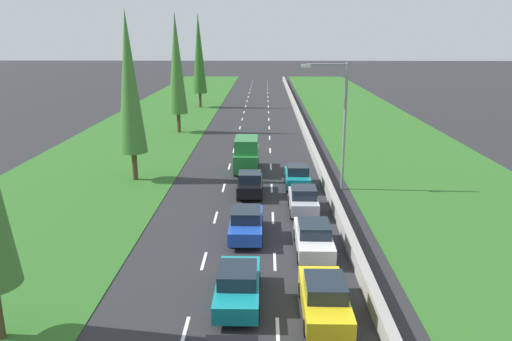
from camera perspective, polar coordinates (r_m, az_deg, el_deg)
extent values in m
plane|color=#28282B|center=(62.22, -0.11, 5.47)|extent=(300.00, 300.00, 0.00)
cube|color=#2D6623|center=(63.73, -11.61, 5.41)|extent=(14.00, 140.00, 0.04)
cube|color=#2D6623|center=(63.57, 12.99, 5.31)|extent=(14.00, 140.00, 0.04)
cube|color=#9E9B93|center=(62.29, 5.16, 5.81)|extent=(0.44, 120.00, 0.85)
cube|color=white|center=(19.75, -8.20, -17.91)|extent=(0.14, 2.00, 0.01)
cube|color=white|center=(24.92, -6.03, -10.33)|extent=(0.14, 2.00, 0.01)
cube|color=white|center=(30.40, -4.67, -5.42)|extent=(0.14, 2.00, 0.01)
cube|color=white|center=(36.05, -3.75, -2.01)|extent=(0.14, 2.00, 0.01)
cube|color=white|center=(41.79, -3.09, 0.46)|extent=(0.14, 2.00, 0.01)
cube|color=white|center=(47.60, -2.58, 2.33)|extent=(0.14, 2.00, 0.01)
cube|color=white|center=(53.45, -2.19, 3.80)|extent=(0.14, 2.00, 0.01)
cube|color=white|center=(59.33, -1.87, 4.97)|extent=(0.14, 2.00, 0.01)
cube|color=white|center=(65.23, -1.61, 5.93)|extent=(0.14, 2.00, 0.01)
cube|color=white|center=(71.15, -1.39, 6.74)|extent=(0.14, 2.00, 0.01)
cube|color=white|center=(77.08, -1.20, 7.41)|extent=(0.14, 2.00, 0.01)
cube|color=white|center=(83.02, -1.04, 8.00)|extent=(0.14, 2.00, 0.01)
cube|color=white|center=(88.97, -0.90, 8.50)|extent=(0.14, 2.00, 0.01)
cube|color=white|center=(94.92, -0.78, 8.94)|extent=(0.14, 2.00, 0.01)
cube|color=white|center=(100.88, -0.68, 9.33)|extent=(0.14, 2.00, 0.01)
cube|color=white|center=(106.85, -0.58, 9.68)|extent=(0.14, 2.00, 0.01)
cube|color=white|center=(112.81, -0.49, 9.98)|extent=(0.14, 2.00, 0.01)
cube|color=white|center=(118.79, -0.42, 10.26)|extent=(0.14, 2.00, 0.01)
cube|color=white|center=(19.53, 2.53, -18.17)|extent=(0.14, 2.00, 0.01)
cube|color=white|center=(24.75, 2.18, -10.45)|extent=(0.14, 2.00, 0.01)
cube|color=white|center=(30.26, 1.97, -5.47)|extent=(0.14, 2.00, 0.01)
cube|color=white|center=(35.93, 1.82, -2.05)|extent=(0.14, 2.00, 0.01)
cube|color=white|center=(41.69, 1.72, 0.44)|extent=(0.14, 2.00, 0.01)
cube|color=white|center=(47.51, 1.64, 2.32)|extent=(0.14, 2.00, 0.01)
cube|color=white|center=(53.37, 1.58, 3.78)|extent=(0.14, 2.00, 0.01)
cube|color=white|center=(59.25, 1.53, 4.96)|extent=(0.14, 2.00, 0.01)
cube|color=white|center=(65.16, 1.49, 5.92)|extent=(0.14, 2.00, 0.01)
cube|color=white|center=(71.08, 1.45, 6.73)|extent=(0.14, 2.00, 0.01)
cube|color=white|center=(77.02, 1.42, 7.41)|extent=(0.14, 2.00, 0.01)
cube|color=white|center=(82.96, 1.40, 7.99)|extent=(0.14, 2.00, 0.01)
cube|color=white|center=(88.92, 1.38, 8.49)|extent=(0.14, 2.00, 0.01)
cube|color=white|center=(94.88, 1.36, 8.94)|extent=(0.14, 2.00, 0.01)
cube|color=white|center=(100.84, 1.34, 9.32)|extent=(0.14, 2.00, 0.01)
cube|color=white|center=(106.81, 1.32, 9.67)|extent=(0.14, 2.00, 0.01)
cube|color=white|center=(112.78, 1.31, 9.98)|extent=(0.14, 2.00, 0.01)
cube|color=white|center=(118.75, 1.30, 10.26)|extent=(0.14, 2.00, 0.01)
cube|color=teal|center=(21.04, -2.09, -13.35)|extent=(1.76, 4.50, 0.72)
cube|color=#19232D|center=(20.60, -2.13, -11.95)|extent=(1.56, 1.90, 0.60)
cylinder|color=black|center=(22.49, -3.97, -12.40)|extent=(0.22, 0.64, 0.64)
cylinder|color=black|center=(22.41, 0.20, -12.47)|extent=(0.22, 0.64, 0.64)
cylinder|color=black|center=(20.08, -4.67, -16.12)|extent=(0.22, 0.64, 0.64)
cylinder|color=black|center=(19.99, 0.08, -16.22)|extent=(0.22, 0.64, 0.64)
cube|color=yellow|center=(20.34, 7.88, -14.59)|extent=(1.76, 4.50, 0.72)
cube|color=#19232D|center=(19.89, 8.01, -13.16)|extent=(1.56, 1.90, 0.60)
cylinder|color=black|center=(21.65, 5.25, -13.61)|extent=(0.22, 0.64, 0.64)
cylinder|color=black|center=(21.83, 9.56, -13.52)|extent=(0.22, 0.64, 0.64)
cylinder|color=black|center=(19.27, 5.86, -17.64)|extent=(0.22, 0.64, 0.64)
cylinder|color=black|center=(19.47, 10.79, -17.48)|extent=(0.22, 0.64, 0.64)
cube|color=white|center=(25.68, 6.64, -7.90)|extent=(1.76, 4.50, 0.72)
cube|color=#19232D|center=(25.29, 6.72, -6.66)|extent=(1.56, 1.90, 0.60)
cylinder|color=black|center=(27.03, 4.64, -7.44)|extent=(0.22, 0.64, 0.64)
cylinder|color=black|center=(27.18, 8.03, -7.41)|extent=(0.22, 0.64, 0.64)
cylinder|color=black|center=(24.49, 5.03, -9.98)|extent=(0.22, 0.64, 0.64)
cylinder|color=black|center=(24.66, 8.80, -9.93)|extent=(0.22, 0.64, 0.64)
cube|color=#1E47B7|center=(27.38, -1.13, -6.27)|extent=(1.76, 4.50, 0.72)
cube|color=#19232D|center=(27.00, -1.15, -5.08)|extent=(1.56, 1.90, 0.60)
cylinder|color=black|center=(28.85, -2.62, -5.89)|extent=(0.22, 0.64, 0.64)
cylinder|color=black|center=(28.79, 0.57, -5.92)|extent=(0.22, 0.64, 0.64)
cylinder|color=black|center=(26.27, -3.00, -8.11)|extent=(0.22, 0.64, 0.64)
cylinder|color=black|center=(26.21, 0.52, -8.14)|extent=(0.22, 0.64, 0.64)
cube|color=black|center=(34.22, -0.70, -1.72)|extent=(1.68, 3.90, 0.76)
cube|color=#19232D|center=(33.73, -0.72, -0.74)|extent=(1.52, 1.60, 0.64)
cylinder|color=black|center=(35.52, -1.86, -1.73)|extent=(0.22, 0.64, 0.64)
cylinder|color=black|center=(35.48, 0.59, -1.74)|extent=(0.22, 0.64, 0.64)
cylinder|color=black|center=(33.22, -2.07, -2.96)|extent=(0.22, 0.64, 0.64)
cylinder|color=black|center=(33.17, 0.56, -2.98)|extent=(0.22, 0.64, 0.64)
cube|color=#237A33|center=(40.20, -1.10, 1.37)|extent=(1.90, 4.90, 1.40)
cube|color=#237A33|center=(39.62, -1.12, 3.01)|extent=(1.80, 3.10, 1.10)
cylinder|color=black|center=(41.88, -2.21, 0.95)|extent=(0.22, 0.64, 0.64)
cylinder|color=black|center=(41.82, 0.17, 0.94)|extent=(0.22, 0.64, 0.64)
cylinder|color=black|center=(38.96, -2.45, -0.17)|extent=(0.22, 0.64, 0.64)
cylinder|color=black|center=(38.89, 0.11, -0.19)|extent=(0.22, 0.64, 0.64)
cube|color=silver|center=(31.11, 5.46, -3.58)|extent=(1.68, 3.90, 0.76)
cube|color=#19232D|center=(30.61, 5.53, -2.52)|extent=(1.52, 1.60, 0.64)
cylinder|color=black|center=(32.33, 3.94, -3.52)|extent=(0.22, 0.64, 0.64)
cylinder|color=black|center=(32.44, 6.62, -3.52)|extent=(0.22, 0.64, 0.64)
cylinder|color=black|center=(30.06, 4.16, -5.02)|extent=(0.22, 0.64, 0.64)
cylinder|color=black|center=(30.18, 7.05, -5.01)|extent=(0.22, 0.64, 0.64)
cube|color=teal|center=(36.12, 4.79, -0.85)|extent=(1.68, 3.90, 0.76)
cube|color=#19232D|center=(35.64, 4.84, 0.09)|extent=(1.52, 1.60, 0.64)
cylinder|color=black|center=(37.34, 3.49, -0.88)|extent=(0.22, 0.64, 0.64)
cylinder|color=black|center=(37.44, 5.82, -0.89)|extent=(0.22, 0.64, 0.64)
cylinder|color=black|center=(35.03, 3.66, -2.00)|extent=(0.22, 0.64, 0.64)
cylinder|color=black|center=(35.13, 6.13, -2.00)|extent=(0.22, 0.64, 0.64)
cylinder|color=#4C3823|center=(38.77, -13.81, 0.50)|extent=(0.40, 0.40, 2.20)
cone|color=#3D752D|center=(37.69, -14.43, 9.77)|extent=(2.11, 2.11, 10.37)
cylinder|color=#4C3823|center=(56.89, -8.89, 5.46)|extent=(0.40, 0.40, 2.20)
cone|color=#3D752D|center=(56.14, -9.18, 12.11)|extent=(2.13, 2.13, 11.02)
cylinder|color=#4C3823|center=(76.25, -6.45, 8.06)|extent=(0.41, 0.41, 2.20)
cone|color=#2D6623|center=(75.68, -6.62, 13.28)|extent=(2.15, 2.15, 11.68)
cylinder|color=gray|center=(35.09, 10.17, 4.86)|extent=(0.20, 0.20, 9.00)
cylinder|color=gray|center=(34.38, 8.16, 12.04)|extent=(2.80, 0.12, 0.12)
cube|color=silver|center=(34.24, 5.78, 11.94)|extent=(0.60, 0.28, 0.20)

